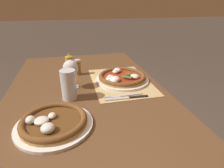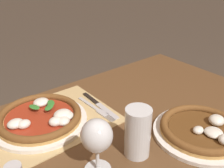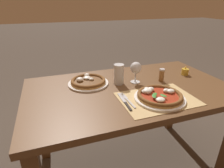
{
  "view_description": "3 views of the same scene",
  "coord_description": "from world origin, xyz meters",
  "views": [
    {
      "loc": [
        -0.87,
        0.07,
        1.18
      ],
      "look_at": [
        -0.04,
        -0.12,
        0.79
      ],
      "focal_mm": 30.0,
      "sensor_mm": 36.0,
      "label": 1
    },
    {
      "loc": [
        0.36,
        0.49,
        1.25
      ],
      "look_at": [
        -0.15,
        -0.14,
        0.84
      ],
      "focal_mm": 42.0,
      "sensor_mm": 36.0,
      "label": 2
    },
    {
      "loc": [
        -0.51,
        -1.07,
        1.29
      ],
      "look_at": [
        -0.15,
        -0.04,
        0.81
      ],
      "focal_mm": 30.0,
      "sensor_mm": 36.0,
      "label": 3
    }
  ],
  "objects": [
    {
      "name": "ground_plane",
      "position": [
        0.0,
        0.0,
        0.0
      ],
      "size": [
        24.0,
        24.0,
        0.0
      ],
      "primitive_type": "plane",
      "color": "#473D33"
    },
    {
      "name": "dining_table",
      "position": [
        0.0,
        0.0,
        0.64
      ],
      "size": [
        1.41,
        0.82,
        0.74
      ],
      "color": "brown",
      "rests_on": "ground"
    },
    {
      "name": "paper_placemat",
      "position": [
        0.09,
        -0.21,
        0.74
      ],
      "size": [
        0.46,
        0.32,
        0.0
      ],
      "primitive_type": "cube",
      "color": "tan",
      "rests_on": "dining_table"
    },
    {
      "name": "pizza_near",
      "position": [
        0.09,
        -0.21,
        0.76
      ],
      "size": [
        0.31,
        0.31,
        0.05
      ],
      "color": "white",
      "rests_on": "paper_placemat"
    },
    {
      "name": "pizza_far",
      "position": [
        -0.26,
        0.15,
        0.76
      ],
      "size": [
        0.29,
        0.29,
        0.05
      ],
      "color": "white",
      "rests_on": "dining_table"
    },
    {
      "name": "wine_glass",
      "position": [
        0.07,
        0.07,
        0.85
      ],
      "size": [
        0.08,
        0.08,
        0.16
      ],
      "color": "silver",
      "rests_on": "dining_table"
    },
    {
      "name": "pint_glass",
      "position": [
        -0.05,
        0.09,
        0.81
      ],
      "size": [
        0.07,
        0.07,
        0.15
      ],
      "color": "silver",
      "rests_on": "dining_table"
    },
    {
      "name": "fork",
      "position": [
        -0.09,
        -0.16,
        0.75
      ],
      "size": [
        0.02,
        0.2,
        0.0
      ],
      "color": "#B7B7BC",
      "rests_on": "paper_placemat"
    },
    {
      "name": "knife",
      "position": [
        -0.12,
        -0.18,
        0.75
      ],
      "size": [
        0.03,
        0.22,
        0.01
      ],
      "color": "black",
      "rests_on": "paper_placemat"
    },
    {
      "name": "votive_candle",
      "position": [
        0.52,
        0.08,
        0.76
      ],
      "size": [
        0.06,
        0.06,
        0.07
      ],
      "color": "gold",
      "rests_on": "dining_table"
    },
    {
      "name": "pepper_shaker",
      "position": [
        0.26,
        0.03,
        0.79
      ],
      "size": [
        0.04,
        0.04,
        0.1
      ],
      "color": "brown",
      "rests_on": "dining_table"
    }
  ]
}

